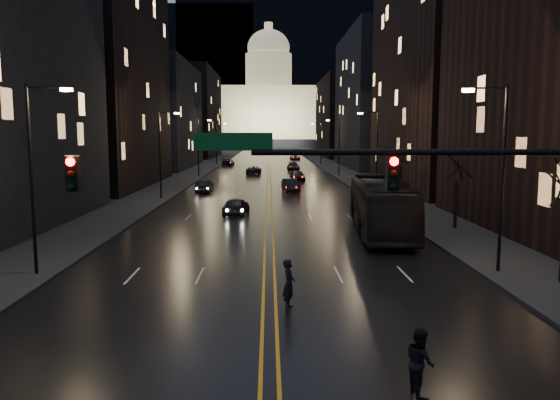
{
  "coord_description": "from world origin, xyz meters",
  "views": [
    {
      "loc": [
        -0.01,
        -15.36,
        6.74
      ],
      "look_at": [
        0.58,
        13.28,
        3.22
      ],
      "focal_mm": 35.0,
      "sensor_mm": 36.0,
      "label": 1
    }
  ],
  "objects": [
    {
      "name": "road",
      "position": [
        0.0,
        130.0,
        0.01
      ],
      "size": [
        20.0,
        320.0,
        0.02
      ],
      "primitive_type": "cube",
      "color": "black",
      "rests_on": "ground"
    },
    {
      "name": "sidewalk_left",
      "position": [
        -14.0,
        130.0,
        0.08
      ],
      "size": [
        8.0,
        320.0,
        0.16
      ],
      "primitive_type": "cube",
      "color": "black",
      "rests_on": "ground"
    },
    {
      "name": "bus",
      "position": [
        7.51,
        20.64,
        1.86
      ],
      "size": [
        4.15,
        13.53,
        3.71
      ],
      "primitive_type": "imported",
      "rotation": [
        0.0,
        0.0,
        -0.08
      ],
      "color": "black",
      "rests_on": "ground"
    },
    {
      "name": "building_right_tall",
      "position": [
        21.0,
        50.0,
        19.0
      ],
      "size": [
        12.0,
        30.0,
        38.0
      ],
      "primitive_type": "cube",
      "color": "black",
      "rests_on": "ground"
    },
    {
      "name": "oncoming_car_d",
      "position": [
        -8.5,
        98.21,
        0.74
      ],
      "size": [
        2.56,
        5.3,
        1.49
      ],
      "primitive_type": "imported",
      "rotation": [
        0.0,
        0.0,
        3.05
      ],
      "color": "black",
      "rests_on": "ground"
    },
    {
      "name": "pedestrian_b",
      "position": [
        3.88,
        -2.0,
        0.88
      ],
      "size": [
        0.6,
        0.92,
        1.77
      ],
      "primitive_type": "imported",
      "rotation": [
        0.0,
        0.0,
        1.73
      ],
      "color": "black",
      "rests_on": "ground"
    },
    {
      "name": "oncoming_car_b",
      "position": [
        -7.31,
        46.21,
        0.73
      ],
      "size": [
        1.65,
        4.45,
        1.45
      ],
      "primitive_type": "imported",
      "rotation": [
        0.0,
        0.0,
        3.12
      ],
      "color": "black",
      "rests_on": "ground"
    },
    {
      "name": "building_right_mid",
      "position": [
        21.0,
        92.0,
        13.0
      ],
      "size": [
        12.0,
        34.0,
        26.0
      ],
      "primitive_type": "cube",
      "color": "black",
      "rests_on": "ground"
    },
    {
      "name": "oncoming_car_c",
      "position": [
        -2.5,
        74.64,
        0.69
      ],
      "size": [
        2.53,
        5.1,
        1.39
      ],
      "primitive_type": "imported",
      "rotation": [
        0.0,
        0.0,
        3.1
      ],
      "color": "black",
      "rests_on": "ground"
    },
    {
      "name": "streetlamp_left_near",
      "position": [
        -10.81,
        10.0,
        5.08
      ],
      "size": [
        2.13,
        0.25,
        9.0
      ],
      "color": "black",
      "rests_on": "ground"
    },
    {
      "name": "streetlamp_left_mid",
      "position": [
        -10.81,
        40.0,
        5.08
      ],
      "size": [
        2.13,
        0.25,
        9.0
      ],
      "color": "black",
      "rests_on": "ground"
    },
    {
      "name": "streetlamp_left_far",
      "position": [
        -10.81,
        70.0,
        5.08
      ],
      "size": [
        2.13,
        0.25,
        9.0
      ],
      "color": "black",
      "rests_on": "ground"
    },
    {
      "name": "streetlamp_right_mid",
      "position": [
        10.81,
        40.0,
        5.08
      ],
      "size": [
        2.13,
        0.25,
        9.0
      ],
      "color": "black",
      "rests_on": "ground"
    },
    {
      "name": "ground",
      "position": [
        0.0,
        0.0,
        0.0
      ],
      "size": [
        900.0,
        900.0,
        0.0
      ],
      "primitive_type": "plane",
      "color": "black",
      "rests_on": "ground"
    },
    {
      "name": "traffic_signal",
      "position": [
        5.91,
        -0.0,
        5.1
      ],
      "size": [
        17.29,
        0.45,
        7.0
      ],
      "color": "black",
      "rests_on": "ground"
    },
    {
      "name": "tree_right_far",
      "position": [
        13.0,
        38.0,
        4.53
      ],
      "size": [
        2.4,
        2.4,
        6.65
      ],
      "color": "black",
      "rests_on": "ground"
    },
    {
      "name": "building_left_mid",
      "position": [
        -21.0,
        54.0,
        14.0
      ],
      "size": [
        12.0,
        30.0,
        28.0
      ],
      "primitive_type": "cube",
      "color": "black",
      "rests_on": "ground"
    },
    {
      "name": "capitol",
      "position": [
        0.0,
        250.0,
        17.15
      ],
      "size": [
        90.0,
        50.0,
        58.5
      ],
      "color": "black",
      "rests_on": "ground"
    },
    {
      "name": "building_right_dist",
      "position": [
        21.0,
        140.0,
        11.0
      ],
      "size": [
        12.0,
        40.0,
        22.0
      ],
      "primitive_type": "cube",
      "color": "black",
      "rests_on": "ground"
    },
    {
      "name": "streetlamp_right_near",
      "position": [
        10.81,
        10.0,
        5.08
      ],
      "size": [
        2.13,
        0.25,
        9.0
      ],
      "color": "black",
      "rests_on": "ground"
    },
    {
      "name": "oncoming_car_a",
      "position": [
        -2.72,
        29.3,
        0.74
      ],
      "size": [
        2.29,
        4.55,
        1.49
      ],
      "primitive_type": "imported",
      "rotation": [
        0.0,
        0.0,
        3.01
      ],
      "color": "black",
      "rests_on": "ground"
    },
    {
      "name": "sidewalk_right",
      "position": [
        14.0,
        130.0,
        0.08
      ],
      "size": [
        8.0,
        320.0,
        0.16
      ],
      "primitive_type": "cube",
      "color": "black",
      "rests_on": "ground"
    },
    {
      "name": "receding_car_a",
      "position": [
        2.5,
        46.97,
        0.75
      ],
      "size": [
        2.1,
        4.73,
        1.51
      ],
      "primitive_type": "imported",
      "rotation": [
        0.0,
        0.0,
        0.11
      ],
      "color": "black",
      "rests_on": "ground"
    },
    {
      "name": "streetlamp_right_dist",
      "position": [
        10.81,
        100.0,
        5.08
      ],
      "size": [
        2.13,
        0.25,
        9.0
      ],
      "color": "black",
      "rests_on": "ground"
    },
    {
      "name": "receding_car_c",
      "position": [
        4.39,
        82.88,
        0.75
      ],
      "size": [
        2.24,
        5.21,
        1.5
      ],
      "primitive_type": "imported",
      "rotation": [
        0.0,
        0.0,
        0.03
      ],
      "color": "black",
      "rests_on": "ground"
    },
    {
      "name": "streetlamp_left_dist",
      "position": [
        -10.81,
        100.0,
        5.08
      ],
      "size": [
        2.13,
        0.25,
        9.0
      ],
      "color": "black",
      "rests_on": "ground"
    },
    {
      "name": "building_left_dist",
      "position": [
        -21.0,
        140.0,
        12.0
      ],
      "size": [
        12.0,
        40.0,
        24.0
      ],
      "primitive_type": "cube",
      "color": "black",
      "rests_on": "ground"
    },
    {
      "name": "streetlamp_right_far",
      "position": [
        10.81,
        70.0,
        5.08
      ],
      "size": [
        2.13,
        0.25,
        9.0
      ],
      "color": "black",
      "rests_on": "ground"
    },
    {
      "name": "building_left_far",
      "position": [
        -21.0,
        92.0,
        10.0
      ],
      "size": [
        12.0,
        34.0,
        20.0
      ],
      "primitive_type": "cube",
      "color": "black",
      "rests_on": "ground"
    },
    {
      "name": "mountain_ridge",
      "position": [
        40.0,
        380.0,
        65.0
      ],
      "size": [
        520.0,
        60.0,
        130.0
      ],
      "primitive_type": "cube",
      "color": "black",
      "rests_on": "ground"
    },
    {
      "name": "receding_car_b",
      "position": [
        4.03,
        60.98,
        0.78
      ],
      "size": [
        2.13,
        4.66,
        1.55
      ],
      "primitive_type": "imported",
      "rotation": [
        0.0,
        0.0,
        0.07
      ],
      "color": "black",
      "rests_on": "ground"
    },
    {
      "name": "center_line",
      "position": [
        0.0,
        130.0,
        0.03
      ],
      "size": [
        0.62,
        320.0,
        0.01
      ],
      "primitive_type": "cube",
      "color": "orange",
      "rests_on": "road"
    },
    {
      "name": "tree_right_mid",
      "position": [
        13.0,
        22.0,
        4.53
      ],
      "size": [
        2.4,
        2.4,
        6.65
      ],
      "color": "black",
      "rests_on": "ground"
    },
    {
      "name": "receding_car_d",
      "position": [
        6.53,
        121.13,
        0.62
      ],
      "size": [
        2.65,
        4.71,
        1.24
      ],
      "primitive_type": "imported",
      "rotation": [
        0.0,
        0.0,
        0.14
      ],
      "color": "black",
      "rests_on": "ground"
    },
    {
      "name": "pedestrian_a",
      "position": [
        0.75,
        5.0,
        0.97
      ],
      "size": [
        0.6,
        0.79,
        1.94
      ],
      "primitive_type": "imported",
      "rotation": [
        0.0,
        0.0,
        1.36
      ],
      "color": "black",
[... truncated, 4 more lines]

